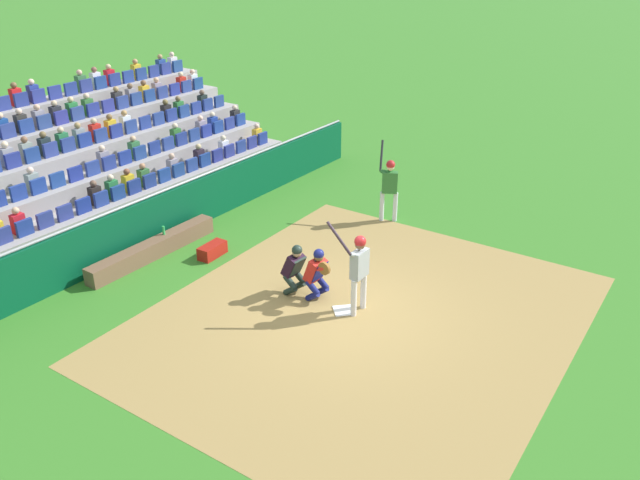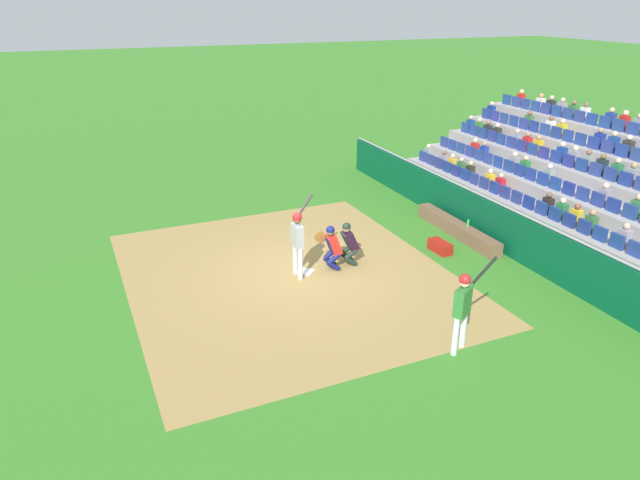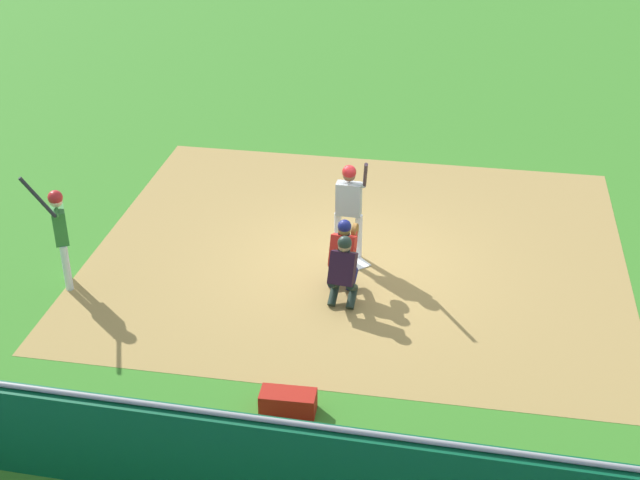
% 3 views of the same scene
% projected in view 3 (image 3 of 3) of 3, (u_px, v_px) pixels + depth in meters
% --- Properties ---
extents(ground_plane, '(160.00, 160.00, 0.00)m').
position_uv_depth(ground_plane, '(355.00, 264.00, 16.23)').
color(ground_plane, '#357624').
extents(infield_dirt_patch, '(9.94, 8.56, 0.01)m').
position_uv_depth(infield_dirt_patch, '(359.00, 251.00, 16.66)').
color(infield_dirt_patch, '#9B7C46').
rests_on(infield_dirt_patch, ground_plane).
extents(home_plate_marker, '(0.62, 0.62, 0.02)m').
position_uv_depth(home_plate_marker, '(355.00, 263.00, 16.23)').
color(home_plate_marker, white).
rests_on(home_plate_marker, infield_dirt_patch).
extents(batter_at_plate, '(0.67, 0.73, 2.18)m').
position_uv_depth(batter_at_plate, '(349.00, 201.00, 15.91)').
color(batter_at_plate, silver).
rests_on(batter_at_plate, ground_plane).
extents(catcher_crouching, '(0.49, 0.72, 1.30)m').
position_uv_depth(catcher_crouching, '(344.00, 250.00, 15.24)').
color(catcher_crouching, navy).
rests_on(catcher_crouching, ground_plane).
extents(home_plate_umpire, '(0.49, 0.49, 1.28)m').
position_uv_depth(home_plate_umpire, '(343.00, 269.00, 14.75)').
color(home_plate_umpire, '#1C2B24').
rests_on(home_plate_umpire, ground_plane).
extents(dugout_wall, '(17.48, 0.24, 1.40)m').
position_uv_depth(dugout_wall, '(276.00, 465.00, 10.80)').
color(dugout_wall, '#07482A').
rests_on(dugout_wall, ground_plane).
extents(dugout_bench, '(3.94, 0.40, 0.44)m').
position_uv_depth(dugout_bench, '(333.00, 468.00, 11.38)').
color(dugout_bench, brown).
rests_on(dugout_bench, ground_plane).
extents(water_bottle_on_bench, '(0.07, 0.07, 0.23)m').
position_uv_depth(water_bottle_on_bench, '(299.00, 446.00, 11.25)').
color(water_bottle_on_bench, green).
rests_on(water_bottle_on_bench, dugout_bench).
extents(equipment_duffel_bag, '(0.81, 0.40, 0.33)m').
position_uv_depth(equipment_duffel_bag, '(288.00, 402.00, 12.60)').
color(equipment_duffel_bag, '#9E1910').
rests_on(equipment_duffel_bag, ground_plane).
extents(on_deck_batter, '(0.55, 0.75, 2.26)m').
position_uv_depth(on_deck_batter, '(60.00, 227.00, 15.08)').
color(on_deck_batter, silver).
rests_on(on_deck_batter, ground_plane).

